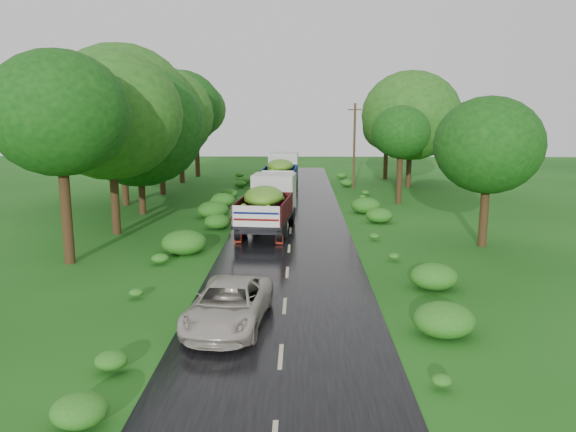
{
  "coord_description": "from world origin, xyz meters",
  "views": [
    {
      "loc": [
        0.5,
        -18.37,
        6.74
      ],
      "look_at": [
        -0.04,
        7.59,
        1.7
      ],
      "focal_mm": 35.0,
      "sensor_mm": 36.0,
      "label": 1
    }
  ],
  "objects_px": {
    "truck_near": "(268,202)",
    "utility_pole": "(354,145)",
    "truck_far": "(282,170)",
    "car": "(229,304)"
  },
  "relations": [
    {
      "from": "truck_far",
      "to": "utility_pole",
      "type": "distance_m",
      "value": 6.45
    },
    {
      "from": "car",
      "to": "utility_pole",
      "type": "height_order",
      "value": "utility_pole"
    },
    {
      "from": "truck_far",
      "to": "car",
      "type": "distance_m",
      "value": 29.03
    },
    {
      "from": "truck_near",
      "to": "utility_pole",
      "type": "bearing_deg",
      "value": 75.26
    },
    {
      "from": "truck_far",
      "to": "car",
      "type": "bearing_deg",
      "value": -88.9
    },
    {
      "from": "truck_far",
      "to": "car",
      "type": "relative_size",
      "value": 1.48
    },
    {
      "from": "truck_far",
      "to": "car",
      "type": "height_order",
      "value": "truck_far"
    },
    {
      "from": "truck_far",
      "to": "utility_pole",
      "type": "height_order",
      "value": "utility_pole"
    },
    {
      "from": "truck_near",
      "to": "truck_far",
      "type": "distance_m",
      "value": 15.24
    },
    {
      "from": "truck_near",
      "to": "car",
      "type": "height_order",
      "value": "truck_near"
    }
  ]
}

